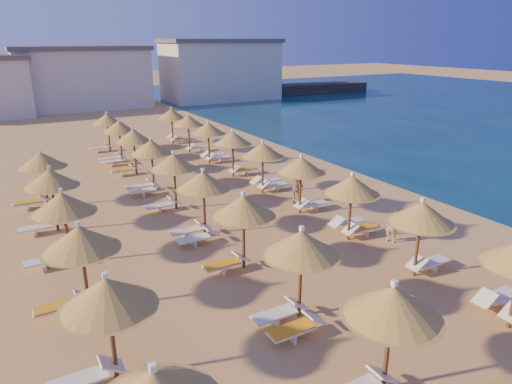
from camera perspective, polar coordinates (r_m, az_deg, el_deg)
ground at (r=18.34m, az=4.70°, el=-7.61°), size 220.00×220.00×0.00m
jetty at (r=70.17m, az=2.60°, el=12.58°), size 30.25×6.94×1.50m
hotel_blocks at (r=60.36m, az=-18.21°, el=13.54°), size 47.21×10.14×8.10m
parasol_row_east at (r=21.68m, az=5.66°, el=3.25°), size 2.37×38.15×2.97m
parasol_row_west at (r=19.31m, az=-6.62°, el=1.30°), size 2.37×38.15×2.97m
parasol_row_inland at (r=16.33m, az=-22.17°, el=-3.28°), size 2.37×20.26×2.97m
loungers at (r=20.21m, az=-2.94°, el=-3.94°), size 13.75×37.24×0.66m
beachgoer_a at (r=19.75m, az=16.66°, el=-3.98°), size 0.55×0.65×1.52m
beachgoer_c at (r=23.49m, az=4.99°, el=0.40°), size 0.87×0.93×1.54m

